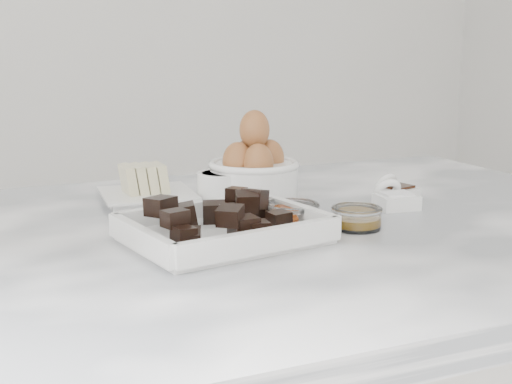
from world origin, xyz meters
TOP-DOWN VIEW (x-y plane):
  - marble_slab at (0.00, 0.00)m, footprint 1.20×0.80m
  - chocolate_dish at (-0.06, -0.05)m, footprint 0.26×0.22m
  - butter_plate at (-0.09, 0.21)m, footprint 0.15×0.15m
  - sugar_ramekin at (0.02, 0.16)m, footprint 0.08×0.08m
  - egg_bowl at (0.08, 0.17)m, footprint 0.15×0.15m
  - honey_bowl at (0.12, -0.07)m, footprint 0.07×0.07m
  - zest_bowl at (0.05, -0.02)m, footprint 0.08×0.08m
  - vanilla_spoon at (0.27, 0.06)m, footprint 0.06×0.08m
  - salt_spoon at (0.24, 0.01)m, footprint 0.06×0.08m

SIDE VIEW (x-z plane):
  - marble_slab at x=0.00m, z-range 0.90..0.94m
  - vanilla_spoon at x=0.27m, z-range 0.93..0.98m
  - salt_spoon at x=0.24m, z-range 0.93..0.98m
  - honey_bowl at x=0.12m, z-range 0.94..0.97m
  - zest_bowl at x=0.05m, z-range 0.94..0.97m
  - butter_plate at x=-0.09m, z-range 0.93..0.99m
  - sugar_ramekin at x=0.02m, z-range 0.94..0.99m
  - chocolate_dish at x=-0.06m, z-range 0.93..1.00m
  - egg_bowl at x=0.08m, z-range 0.92..1.05m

